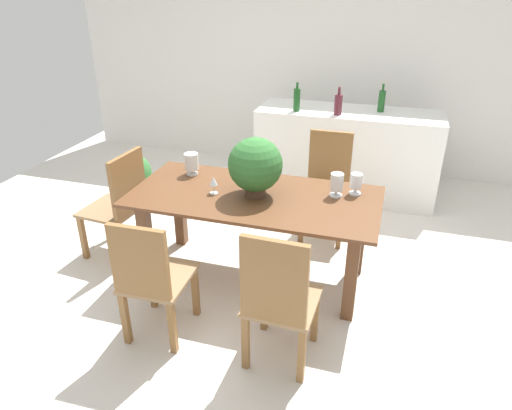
% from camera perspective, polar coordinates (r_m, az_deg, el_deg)
% --- Properties ---
extents(ground_plane, '(7.04, 7.04, 0.00)m').
position_cam_1_polar(ground_plane, '(4.14, 0.43, -7.41)').
color(ground_plane, silver).
extents(back_wall, '(6.40, 0.10, 2.60)m').
position_cam_1_polar(back_wall, '(6.06, 7.79, 16.68)').
color(back_wall, white).
rests_on(back_wall, ground).
extents(dining_table, '(1.94, 0.93, 0.75)m').
position_cam_1_polar(dining_table, '(3.71, -0.18, -0.68)').
color(dining_table, brown).
rests_on(dining_table, ground).
extents(chair_head_end, '(0.50, 0.51, 0.97)m').
position_cam_1_polar(chair_head_end, '(4.22, -16.13, 0.50)').
color(chair_head_end, brown).
rests_on(chair_head_end, ground).
extents(chair_near_right, '(0.45, 0.47, 1.00)m').
position_cam_1_polar(chair_near_right, '(2.90, 2.70, -11.16)').
color(chair_near_right, brown).
rests_on(chair_near_right, ground).
extents(chair_near_left, '(0.43, 0.49, 0.95)m').
position_cam_1_polar(chair_near_left, '(3.19, -12.69, -8.48)').
color(chair_near_left, brown).
rests_on(chair_near_left, ground).
extents(chair_far_right, '(0.43, 0.42, 1.01)m').
position_cam_1_polar(chair_far_right, '(4.47, 8.66, 2.92)').
color(chair_far_right, brown).
rests_on(chair_far_right, ground).
extents(flower_centerpiece, '(0.42, 0.42, 0.46)m').
position_cam_1_polar(flower_centerpiece, '(3.55, -0.08, 4.83)').
color(flower_centerpiece, '#4C3828').
rests_on(flower_centerpiece, dining_table).
extents(crystal_vase_left, '(0.10, 0.10, 0.19)m').
position_cam_1_polar(crystal_vase_left, '(3.64, 9.79, 2.66)').
color(crystal_vase_left, silver).
rests_on(crystal_vase_left, dining_table).
extents(crystal_vase_center_near, '(0.12, 0.12, 0.19)m').
position_cam_1_polar(crystal_vase_center_near, '(4.03, -7.85, 5.18)').
color(crystal_vase_center_near, silver).
rests_on(crystal_vase_center_near, dining_table).
extents(crystal_vase_right, '(0.09, 0.09, 0.17)m').
position_cam_1_polar(crystal_vase_right, '(3.71, 12.06, 2.72)').
color(crystal_vase_right, silver).
rests_on(crystal_vase_right, dining_table).
extents(wine_glass, '(0.06, 0.06, 0.14)m').
position_cam_1_polar(wine_glass, '(3.65, -5.19, 2.82)').
color(wine_glass, silver).
rests_on(wine_glass, dining_table).
extents(kitchen_counter, '(1.97, 0.66, 0.97)m').
position_cam_1_polar(kitchen_counter, '(5.38, 10.90, 6.17)').
color(kitchen_counter, white).
rests_on(kitchen_counter, ground).
extents(wine_bottle_tall, '(0.07, 0.07, 0.30)m').
position_cam_1_polar(wine_bottle_tall, '(5.12, 4.98, 12.67)').
color(wine_bottle_tall, '#194C1E').
rests_on(wine_bottle_tall, kitchen_counter).
extents(wine_bottle_amber, '(0.08, 0.08, 0.29)m').
position_cam_1_polar(wine_bottle_amber, '(5.04, 9.97, 11.98)').
color(wine_bottle_amber, '#511E28').
rests_on(wine_bottle_amber, kitchen_counter).
extents(wine_bottle_dark, '(0.07, 0.07, 0.29)m').
position_cam_1_polar(wine_bottle_dark, '(5.24, 15.02, 12.13)').
color(wine_bottle_dark, '#194C1E').
rests_on(wine_bottle_dark, kitchen_counter).
extents(potted_plant_floor, '(0.37, 0.37, 0.51)m').
position_cam_1_polar(potted_plant_floor, '(5.41, -14.49, 3.40)').
color(potted_plant_floor, brown).
rests_on(potted_plant_floor, ground).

